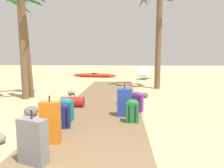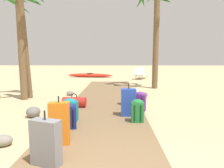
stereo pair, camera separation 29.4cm
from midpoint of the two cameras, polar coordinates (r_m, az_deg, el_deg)
The scene contains 19 objects.
ground_plane at distance 6.02m, azimuth -3.59°, elevation -7.15°, with size 60.00×60.00×0.00m, color tan.
boardwalk at distance 7.00m, azimuth -2.93°, elevation -4.70°, with size 2.14×10.25×0.08m, color brown.
backpack_teal at distance 4.80m, azimuth -13.25°, elevation -6.78°, with size 0.33×0.27×0.52m.
backpack_green at distance 4.64m, azimuth 5.23°, elevation -7.17°, with size 0.28×0.24×0.51m.
suitcase_grey at distance 3.03m, azimuth -20.58°, elevation -14.92°, with size 0.44×0.30×0.75m.
suitcase_orange at distance 3.60m, azimuth -16.66°, elevation -10.41°, with size 0.34×0.20×0.81m.
backpack_olive at distance 6.28m, azimuth 2.59°, elevation -3.37°, with size 0.27×0.25×0.49m.
suitcase_blue at distance 5.09m, azimuth 2.92°, elevation -5.06°, with size 0.36×0.23×0.81m.
backpack_purple at distance 5.54m, azimuth 6.24°, elevation -4.68°, with size 0.34×0.29×0.52m.
duffel_bag_red at distance 6.11m, azimuth -11.73°, elevation -4.89°, with size 0.68×0.31×0.40m.
backpack_navy at distance 4.33m, azimuth -13.59°, elevation -8.43°, with size 0.30×0.24×0.52m.
palm_tree_far_right at distance 10.26m, azimuth 11.26°, elevation 20.48°, with size 2.19×2.09×4.87m.
palm_tree_far_left at distance 8.21m, azimuth -25.46°, elevation 18.84°, with size 2.11×2.27×4.14m.
lounge_chair at distance 14.31m, azimuth 7.42°, elevation 2.72°, with size 1.13×1.66×0.79m.
kayak at distance 15.52m, azimuth -6.62°, elevation 2.42°, with size 3.44×1.05×0.29m.
rock_right_far at distance 7.89m, azimuth 7.71°, elevation -2.96°, with size 0.37×0.28×0.19m, color #5B5651.
rock_left_near at distance 4.20m, azimuth -29.81°, elevation -13.41°, with size 0.32×0.26×0.19m, color gray.
rock_left_far at distance 5.73m, azimuth -22.34°, elevation -7.14°, with size 0.41×0.35×0.25m, color slate.
rock_left_mid at distance 8.39m, azimuth -12.50°, elevation -2.46°, with size 0.28×0.29×0.18m, color gray.
Camera 2 is at (0.32, -1.71, 1.53)m, focal length 33.06 mm.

